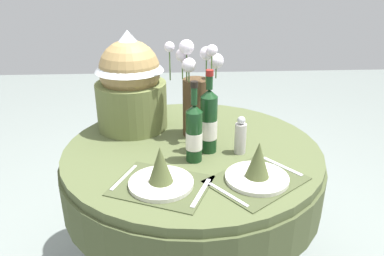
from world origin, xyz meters
The scene contains 8 objects.
dining_table centered at (0.00, 0.00, 0.59)m, with size 1.17×1.17×0.74m.
place_setting_left centered at (-0.13, -0.32, 0.79)m, with size 0.41×0.37×0.16m.
place_setting_right centered at (0.23, -0.30, 0.79)m, with size 0.43×0.41×0.16m.
flower_vase centered at (0.02, 0.13, 0.95)m, with size 0.26×0.18×0.45m.
wine_bottle_left centered at (0.07, -0.04, 0.88)m, with size 0.07×0.07×0.36m.
wine_bottle_centre centered at (0.00, -0.12, 0.87)m, with size 0.07×0.07×0.34m.
pepper_mill centered at (0.20, -0.07, 0.82)m, with size 0.05×0.05×0.17m.
gift_tub_back_left centered at (-0.28, 0.24, 0.99)m, with size 0.34×0.34×0.48m.
Camera 1 is at (-0.09, -1.50, 1.49)m, focal length 34.98 mm.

